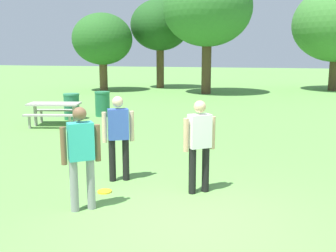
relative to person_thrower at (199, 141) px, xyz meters
The scene contains 11 objects.
ground_plane 1.63m from the person_thrower, 85.19° to the right, with size 120.00×120.00×0.00m, color #609947.
person_thrower is the anchor object (origin of this frame).
person_catcher 2.04m from the person_thrower, 142.12° to the right, with size 0.50×0.41×1.64m.
person_bystander 1.63m from the person_thrower, behind, with size 0.55×0.37×1.64m.
frisbee 1.91m from the person_thrower, 164.96° to the right, with size 0.25×0.25×0.03m, color yellow.
picnic_table_near 7.82m from the person_thrower, 139.40° to the left, with size 2.00×1.80×0.77m.
trash_can_beside_table 9.00m from the person_thrower, 125.36° to the left, with size 0.59×0.59×0.96m.
trash_can_further_along 8.72m from the person_thrower, 133.35° to the left, with size 0.59×0.59×0.96m.
tree_tall_left 19.48m from the person_thrower, 119.36° to the left, with size 3.81×3.81×4.90m.
tree_broad_center 21.08m from the person_thrower, 108.25° to the left, with size 4.04×4.04×5.99m.
tree_far_right 17.45m from the person_thrower, 99.37° to the left, with size 5.20×5.20×7.19m.
Camera 1 is at (1.10, -5.18, 2.44)m, focal length 41.80 mm.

